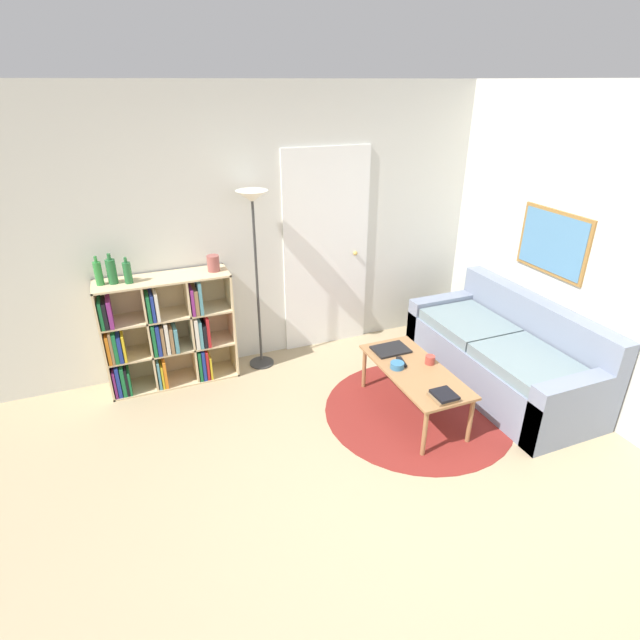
{
  "coord_description": "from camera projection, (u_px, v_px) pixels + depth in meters",
  "views": [
    {
      "loc": [
        -1.4,
        -1.98,
        2.59
      ],
      "look_at": [
        -0.06,
        1.37,
        0.85
      ],
      "focal_mm": 28.0,
      "sensor_mm": 36.0,
      "label": 1
    }
  ],
  "objects": [
    {
      "name": "coffee_table",
      "position": [
        415.0,
        374.0,
        4.14
      ],
      "size": [
        0.49,
        1.09,
        0.43
      ],
      "color": "#996B42",
      "rests_on": "ground_plane"
    },
    {
      "name": "bookshelf",
      "position": [
        164.0,
        334.0,
        4.54
      ],
      "size": [
        1.15,
        0.34,
        1.04
      ],
      "color": "beige",
      "rests_on": "ground_plane"
    },
    {
      "name": "ground_plane",
      "position": [
        407.0,
        520.0,
        3.25
      ],
      "size": [
        14.0,
        14.0,
        0.0
      ],
      "primitive_type": "plane",
      "color": "tan"
    },
    {
      "name": "bottle_middle",
      "position": [
        112.0,
        271.0,
        4.15
      ],
      "size": [
        0.08,
        0.08,
        0.26
      ],
      "color": "#236633",
      "rests_on": "bookshelf"
    },
    {
      "name": "remote",
      "position": [
        401.0,
        362.0,
        4.21
      ],
      "size": [
        0.07,
        0.16,
        0.02
      ],
      "color": "black",
      "rests_on": "coffee_table"
    },
    {
      "name": "wall_right",
      "position": [
        548.0,
        241.0,
        4.42
      ],
      "size": [
        0.08,
        5.48,
        2.6
      ],
      "color": "silver",
      "rests_on": "ground_plane"
    },
    {
      "name": "floor_lamp",
      "position": [
        253.0,
        222.0,
        4.41
      ],
      "size": [
        0.28,
        0.28,
        1.73
      ],
      "color": "#333333",
      "rests_on": "ground_plane"
    },
    {
      "name": "wall_back",
      "position": [
        284.0,
        230.0,
        4.79
      ],
      "size": [
        7.09,
        0.11,
        2.6
      ],
      "color": "silver",
      "rests_on": "ground_plane"
    },
    {
      "name": "laptop",
      "position": [
        391.0,
        349.0,
        4.4
      ],
      "size": [
        0.31,
        0.23,
        0.02
      ],
      "color": "black",
      "rests_on": "coffee_table"
    },
    {
      "name": "rug",
      "position": [
        418.0,
        411.0,
        4.31
      ],
      "size": [
        1.6,
        1.6,
        0.01
      ],
      "color": "maroon",
      "rests_on": "ground_plane"
    },
    {
      "name": "book_stack_on_table",
      "position": [
        443.0,
        396.0,
        3.73
      ],
      "size": [
        0.17,
        0.18,
        0.05
      ],
      "color": "olive",
      "rests_on": "coffee_table"
    },
    {
      "name": "vase_on_shelf",
      "position": [
        213.0,
        263.0,
        4.44
      ],
      "size": [
        0.11,
        0.11,
        0.14
      ],
      "color": "#934C47",
      "rests_on": "bookshelf"
    },
    {
      "name": "couch",
      "position": [
        505.0,
        357.0,
        4.6
      ],
      "size": [
        0.84,
        1.88,
        0.82
      ],
      "color": "gray",
      "rests_on": "ground_plane"
    },
    {
      "name": "bottle_right",
      "position": [
        128.0,
        272.0,
        4.17
      ],
      "size": [
        0.07,
        0.07,
        0.23
      ],
      "color": "#236633",
      "rests_on": "bookshelf"
    },
    {
      "name": "bowl",
      "position": [
        397.0,
        365.0,
        4.13
      ],
      "size": [
        0.11,
        0.11,
        0.05
      ],
      "color": "teal",
      "rests_on": "coffee_table"
    },
    {
      "name": "cup",
      "position": [
        430.0,
        360.0,
        4.19
      ],
      "size": [
        0.08,
        0.08,
        0.07
      ],
      "color": "#A33D33",
      "rests_on": "coffee_table"
    },
    {
      "name": "bottle_left",
      "position": [
        98.0,
        273.0,
        4.12
      ],
      "size": [
        0.07,
        0.07,
        0.25
      ],
      "color": "#2D8438",
      "rests_on": "bookshelf"
    }
  ]
}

